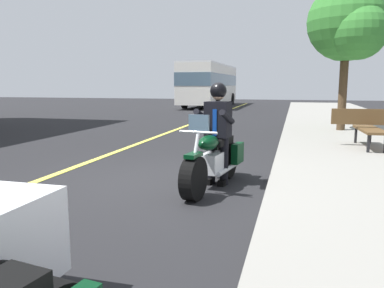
% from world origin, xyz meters
% --- Properties ---
extents(ground_plane, '(80.00, 80.00, 0.00)m').
position_xyz_m(ground_plane, '(0.00, 0.00, 0.00)').
color(ground_plane, black).
extents(lane_center_stripe, '(60.00, 0.16, 0.01)m').
position_xyz_m(lane_center_stripe, '(0.00, -2.00, 0.01)').
color(lane_center_stripe, '#E5DB4C').
rests_on(lane_center_stripe, ground_plane).
extents(motorcycle_main, '(2.22, 0.80, 1.26)m').
position_xyz_m(motorcycle_main, '(-0.04, 1.10, 0.45)').
color(motorcycle_main, black).
rests_on(motorcycle_main, ground_plane).
extents(rider_main, '(0.68, 0.61, 1.74)m').
position_xyz_m(rider_main, '(-0.23, 1.12, 1.04)').
color(rider_main, black).
rests_on(rider_main, ground_plane).
extents(bus_far, '(11.05, 2.70, 3.30)m').
position_xyz_m(bus_far, '(-24.07, -4.27, 1.87)').
color(bus_far, white).
rests_on(bus_far, ground_plane).
extents(bench_sidewalk, '(1.82, 1.80, 0.95)m').
position_xyz_m(bench_sidewalk, '(-4.22, 4.20, 0.71)').
color(bench_sidewalk, brown).
rests_on(bench_sidewalk, sidewalk_curb).
extents(street_tree_curbside, '(2.80, 2.60, 4.94)m').
position_xyz_m(street_tree_curbside, '(-7.85, 4.02, 3.67)').
color(street_tree_curbside, '#4C3823').
rests_on(street_tree_curbside, sidewalk_curb).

